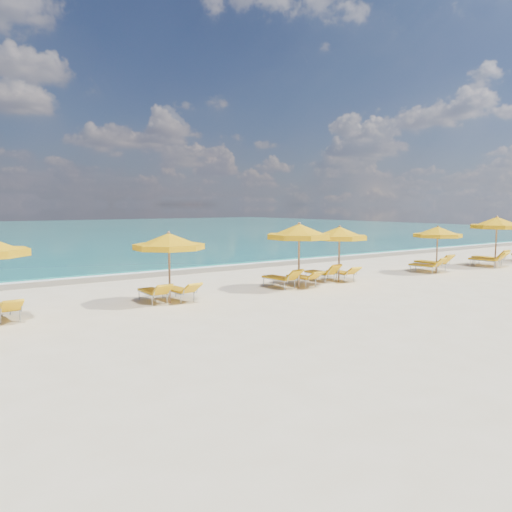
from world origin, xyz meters
TOP-DOWN VIEW (x-y plane):
  - ground_plane at (0.00, 0.00)m, footprint 120.00×120.00m
  - ocean at (0.00, 48.00)m, footprint 120.00×80.00m
  - wet_sand_band at (0.00, 7.40)m, footprint 120.00×2.60m
  - foam_line at (0.00, 8.20)m, footprint 120.00×1.20m
  - whitecap_near at (-6.00, 17.00)m, footprint 14.00×0.36m
  - whitecap_far at (8.00, 24.00)m, footprint 18.00×0.30m
  - umbrella_3 at (-4.13, 0.48)m, footprint 3.04×3.04m
  - umbrella_4 at (1.09, 0.23)m, footprint 3.30×3.30m
  - umbrella_5 at (3.52, 0.55)m, footprint 2.93×2.93m
  - umbrella_6 at (9.22, -0.07)m, footprint 2.35×2.35m
  - umbrella_7 at (13.66, -0.42)m, footprint 2.63×2.63m
  - lounger_2_right at (-8.88, 0.95)m, footprint 0.66×1.69m
  - lounger_3_left at (-4.52, 0.91)m, footprint 0.59×1.70m
  - lounger_3_right at (-3.69, 0.71)m, footprint 0.75×1.77m
  - lounger_4_left at (0.64, 0.82)m, footprint 0.76×1.81m
  - lounger_4_right at (1.63, 0.65)m, footprint 0.57×1.68m
  - lounger_5_left at (3.01, 1.10)m, footprint 0.63×1.70m
  - lounger_5_right at (3.87, 0.77)m, footprint 0.68×1.71m
  - lounger_6_left at (8.76, 0.23)m, footprint 0.77×1.72m
  - lounger_6_right at (9.65, 0.52)m, footprint 0.68×1.90m
  - lounger_7_left at (13.14, -0.21)m, footprint 0.85×1.92m
  - lounger_7_right at (14.02, 0.17)m, footprint 0.65×1.82m

SIDE VIEW (x-z plane):
  - ground_plane at x=0.00m, z-range 0.00..0.00m
  - ocean at x=0.00m, z-range -0.15..0.15m
  - wet_sand_band at x=0.00m, z-range -0.01..0.01m
  - foam_line at x=0.00m, z-range -0.01..0.01m
  - whitecap_near at x=-6.00m, z-range -0.03..0.03m
  - whitecap_far at x=8.00m, z-range -0.03..0.03m
  - lounger_5_right at x=3.87m, z-range -0.14..0.55m
  - lounger_4_right at x=1.63m, z-range -0.14..0.55m
  - lounger_2_right at x=-8.88m, z-range -0.16..0.56m
  - lounger_3_right at x=-3.69m, z-range -0.15..0.57m
  - lounger_3_left at x=-4.52m, z-range -0.16..0.58m
  - lounger_6_left at x=8.76m, z-range -0.19..0.61m
  - lounger_5_left at x=3.01m, z-range -0.19..0.62m
  - lounger_4_left at x=0.64m, z-range -0.19..0.63m
  - lounger_7_left at x=13.14m, z-range -0.20..0.66m
  - lounger_7_right at x=14.02m, z-range -0.22..0.68m
  - lounger_6_right at x=9.65m, z-range -0.21..0.68m
  - umbrella_6 at x=9.22m, z-range 0.78..3.00m
  - umbrella_3 at x=-4.13m, z-range 0.82..3.15m
  - umbrella_5 at x=3.52m, z-range 0.82..3.16m
  - umbrella_4 at x=1.09m, z-range 0.89..3.41m
  - umbrella_7 at x=13.66m, z-range 0.92..3.54m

